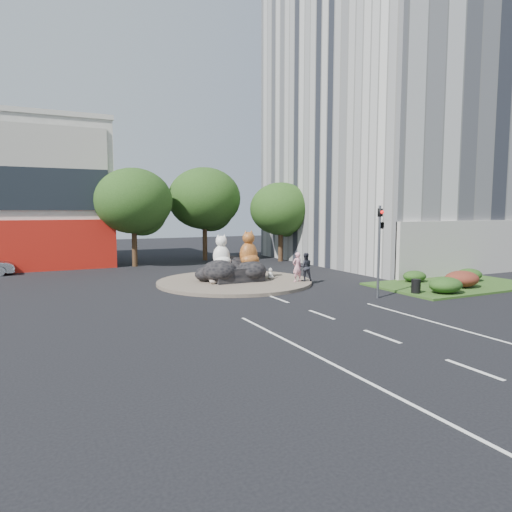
# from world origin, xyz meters

# --- Properties ---
(ground) EXTENTS (120.00, 120.00, 0.00)m
(ground) POSITION_xyz_m (0.00, 0.00, 0.00)
(ground) COLOR black
(ground) RESTS_ON ground
(roundabout_island) EXTENTS (10.00, 10.00, 0.20)m
(roundabout_island) POSITION_xyz_m (0.00, 10.00, 0.10)
(roundabout_island) COLOR brown
(roundabout_island) RESTS_ON ground
(rock_plinth) EXTENTS (3.20, 2.60, 0.90)m
(rock_plinth) POSITION_xyz_m (0.00, 10.00, 0.65)
(rock_plinth) COLOR black
(rock_plinth) RESTS_ON roundabout_island
(office_tower) EXTENTS (20.00, 20.00, 35.00)m
(office_tower) POSITION_xyz_m (20.00, 16.00, 17.50)
(office_tower) COLOR silver
(office_tower) RESTS_ON ground
(grass_verge) EXTENTS (10.00, 6.00, 0.12)m
(grass_verge) POSITION_xyz_m (12.00, 3.00, 0.06)
(grass_verge) COLOR #204416
(grass_verge) RESTS_ON ground
(tree_left) EXTENTS (6.46, 6.46, 8.27)m
(tree_left) POSITION_xyz_m (-3.93, 22.06, 5.25)
(tree_left) COLOR #382314
(tree_left) RESTS_ON ground
(tree_mid) EXTENTS (6.84, 6.84, 8.76)m
(tree_mid) POSITION_xyz_m (3.07, 24.06, 5.56)
(tree_mid) COLOR #382314
(tree_mid) RESTS_ON ground
(tree_right) EXTENTS (5.70, 5.70, 7.30)m
(tree_right) POSITION_xyz_m (9.07, 20.06, 4.63)
(tree_right) COLOR #382314
(tree_right) RESTS_ON ground
(hedge_near_green) EXTENTS (2.00, 1.60, 0.90)m
(hedge_near_green) POSITION_xyz_m (9.00, 1.00, 0.57)
(hedge_near_green) COLOR #193611
(hedge_near_green) RESTS_ON grass_verge
(hedge_red) EXTENTS (2.20, 1.76, 0.99)m
(hedge_red) POSITION_xyz_m (11.50, 2.00, 0.61)
(hedge_red) COLOR #4D1E14
(hedge_red) RESTS_ON grass_verge
(hedge_mid_green) EXTENTS (1.80, 1.44, 0.81)m
(hedge_mid_green) POSITION_xyz_m (14.00, 3.50, 0.53)
(hedge_mid_green) COLOR #193611
(hedge_mid_green) RESTS_ON grass_verge
(hedge_back_green) EXTENTS (1.60, 1.28, 0.72)m
(hedge_back_green) POSITION_xyz_m (10.50, 4.80, 0.48)
(hedge_back_green) COLOR #193611
(hedge_back_green) RESTS_ON grass_verge
(traffic_light) EXTENTS (0.44, 1.24, 5.00)m
(traffic_light) POSITION_xyz_m (5.10, 2.00, 3.62)
(traffic_light) COLOR #595B60
(traffic_light) RESTS_ON ground
(street_lamp) EXTENTS (2.34, 0.22, 8.06)m
(street_lamp) POSITION_xyz_m (12.82, 8.00, 4.55)
(street_lamp) COLOR #595B60
(street_lamp) RESTS_ON ground
(cat_white) EXTENTS (1.37, 1.21, 2.12)m
(cat_white) POSITION_xyz_m (-0.79, 10.29, 2.16)
(cat_white) COLOR white
(cat_white) RESTS_ON rock_plinth
(cat_tabby) EXTENTS (1.63, 1.48, 2.36)m
(cat_tabby) POSITION_xyz_m (0.98, 9.92, 2.28)
(cat_tabby) COLOR #AE7524
(cat_tabby) RESTS_ON rock_plinth
(kitten_calico) EXTENTS (0.58, 0.51, 0.94)m
(kitten_calico) POSITION_xyz_m (-1.77, 9.29, 0.67)
(kitten_calico) COLOR white
(kitten_calico) RESTS_ON roundabout_island
(kitten_white) EXTENTS (0.59, 0.60, 0.75)m
(kitten_white) POSITION_xyz_m (2.41, 9.55, 0.58)
(kitten_white) COLOR silver
(kitten_white) RESTS_ON roundabout_island
(pedestrian_pink) EXTENTS (0.74, 0.53, 1.88)m
(pedestrian_pink) POSITION_xyz_m (3.39, 7.75, 1.14)
(pedestrian_pink) COLOR pink
(pedestrian_pink) RESTS_ON roundabout_island
(pedestrian_dark) EXTENTS (1.07, 0.96, 1.82)m
(pedestrian_dark) POSITION_xyz_m (4.00, 7.75, 1.11)
(pedestrian_dark) COLOR black
(pedestrian_dark) RESTS_ON roundabout_island
(litter_bin) EXTENTS (0.62, 0.62, 0.79)m
(litter_bin) POSITION_xyz_m (7.50, 1.72, 0.51)
(litter_bin) COLOR black
(litter_bin) RESTS_ON grass_verge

